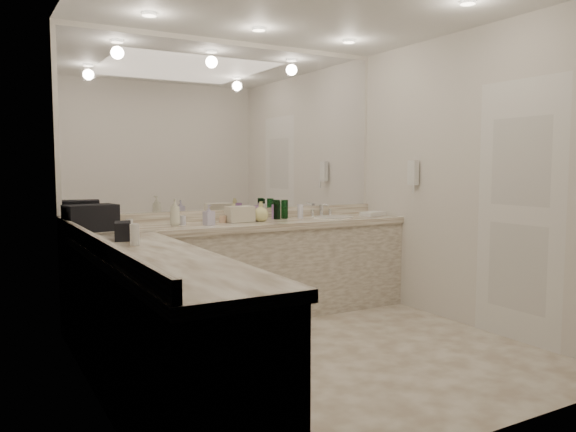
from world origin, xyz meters
TOP-DOWN VIEW (x-y plane):
  - floor at (0.00, 0.00)m, footprint 3.20×3.20m
  - wall_back at (0.00, 1.50)m, footprint 3.20×0.02m
  - wall_left at (-1.60, 0.00)m, footprint 0.02×3.00m
  - wall_right at (1.60, 0.00)m, footprint 0.02×3.00m
  - vanity_back_base at (0.00, 1.20)m, footprint 3.20×0.60m
  - vanity_back_top at (0.00, 1.19)m, footprint 3.20×0.64m
  - vanity_left_base at (-1.30, -0.30)m, footprint 0.60×2.40m
  - vanity_left_top at (-1.29, -0.30)m, footprint 0.64×2.42m
  - backsplash_back at (0.00, 1.48)m, footprint 3.20×0.04m
  - backsplash_left at (-1.58, 0.00)m, footprint 0.04×3.00m
  - mirror_back at (0.00, 1.49)m, footprint 3.12×0.01m
  - mirror_left at (-1.59, 0.00)m, footprint 0.01×2.92m
  - sink at (0.95, 1.20)m, footprint 0.44×0.44m
  - faucet at (0.95, 1.41)m, footprint 0.24×0.16m
  - wall_phone at (1.56, 0.70)m, footprint 0.06×0.10m
  - door at (1.59, -0.50)m, footprint 0.02×0.82m
  - black_toiletry_bag at (-1.39, 1.16)m, footprint 0.42×0.30m
  - black_bag_spill at (-1.30, 0.50)m, footprint 0.16×0.26m
  - cream_cosmetic_case at (-0.06, 1.23)m, footprint 0.25×0.17m
  - hand_towel at (1.42, 1.16)m, footprint 0.27×0.20m
  - lotion_left at (-1.30, 0.19)m, footprint 0.06×0.06m
  - soap_bottle_a at (-0.68, 1.22)m, footprint 0.12×0.12m
  - soap_bottle_b at (-0.41, 1.12)m, footprint 0.10×0.10m
  - soap_bottle_c at (0.14, 1.19)m, footprint 0.16×0.16m
  - green_bottle_0 at (0.38, 1.32)m, footprint 0.07×0.07m
  - green_bottle_1 at (0.37, 1.32)m, footprint 0.06×0.06m
  - green_bottle_2 at (0.47, 1.34)m, footprint 0.07×0.07m
  - amenity_bottle_0 at (-1.07, 1.26)m, footprint 0.06×0.06m
  - amenity_bottle_1 at (-0.60, 1.26)m, footprint 0.05×0.05m
  - amenity_bottle_2 at (0.60, 1.25)m, footprint 0.06×0.06m
  - amenity_bottle_3 at (-0.22, 1.26)m, footprint 0.06×0.06m
  - amenity_bottle_4 at (0.39, 1.34)m, footprint 0.05×0.05m
  - amenity_bottle_5 at (0.36, 1.34)m, footprint 0.05×0.05m
  - amenity_bottle_6 at (-0.15, 1.23)m, footprint 0.05×0.05m
  - amenity_bottle_7 at (0.14, 1.31)m, footprint 0.06×0.06m
  - amenity_bottle_8 at (0.14, 1.28)m, footprint 0.06×0.06m

SIDE VIEW (x-z plane):
  - floor at x=0.00m, z-range 0.00..0.00m
  - vanity_back_base at x=0.00m, z-range 0.00..0.84m
  - vanity_left_base at x=-1.30m, z-range 0.00..0.84m
  - vanity_back_top at x=0.00m, z-range 0.84..0.90m
  - vanity_left_top at x=-1.29m, z-range 0.84..0.90m
  - sink at x=0.95m, z-range 0.88..0.91m
  - hand_towel at x=1.42m, z-range 0.90..0.94m
  - amenity_bottle_3 at x=-0.22m, z-range 0.90..0.97m
  - amenity_bottle_0 at x=-1.07m, z-range 0.90..0.97m
  - amenity_bottle_1 at x=-0.60m, z-range 0.90..0.98m
  - amenity_bottle_6 at x=-0.15m, z-range 0.90..0.99m
  - backsplash_back at x=0.00m, z-range 0.90..1.00m
  - backsplash_left at x=-1.58m, z-range 0.90..1.00m
  - amenity_bottle_7 at x=0.14m, z-range 0.90..1.01m
  - black_bag_spill at x=-1.30m, z-range 0.90..1.03m
  - amenity_bottle_4 at x=0.39m, z-range 0.90..1.03m
  - lotion_left at x=-1.30m, z-range 0.90..1.04m
  - faucet at x=0.95m, z-range 0.90..1.04m
  - amenity_bottle_2 at x=0.60m, z-range 0.90..1.04m
  - amenity_bottle_5 at x=0.36m, z-range 0.90..1.04m
  - cream_cosmetic_case at x=-0.06m, z-range 0.90..1.04m
  - amenity_bottle_8 at x=0.14m, z-range 0.90..1.04m
  - soap_bottle_b at x=-0.41m, z-range 0.90..1.08m
  - green_bottle_0 at x=0.38m, z-range 0.90..1.08m
  - green_bottle_2 at x=0.47m, z-range 0.90..1.08m
  - soap_bottle_c at x=0.14m, z-range 0.90..1.09m
  - green_bottle_1 at x=0.37m, z-range 0.90..1.09m
  - black_toiletry_bag at x=-1.39m, z-range 0.90..1.12m
  - soap_bottle_a at x=-0.68m, z-range 0.90..1.13m
  - door at x=1.59m, z-range 0.00..2.10m
  - wall_back at x=0.00m, z-range 0.00..2.60m
  - wall_left at x=-1.60m, z-range 0.00..2.60m
  - wall_right at x=1.60m, z-range 0.00..2.60m
  - wall_phone at x=1.56m, z-range 1.23..1.47m
  - mirror_back at x=0.00m, z-range 1.00..2.55m
  - mirror_left at x=-1.59m, z-range 1.00..2.55m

